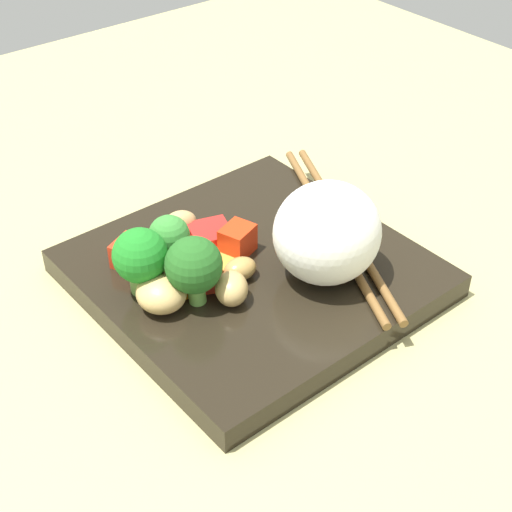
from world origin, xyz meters
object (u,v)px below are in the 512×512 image
rice_mound (327,233)px  square_plate (252,273)px  broccoli_floret_1 (141,258)px  chopstick_pair (338,227)px  carrot_slice_2 (168,247)px

rice_mound → square_plate: bearing=37.8°
square_plate → rice_mound: (-4.44, -3.45, 4.79)cm
square_plate → broccoli_floret_1: (2.21, 8.35, 4.14)cm
broccoli_floret_1 → chopstick_pair: bearing=-100.7°
rice_mound → broccoli_floret_1: 13.55cm
rice_mound → broccoli_floret_1: rice_mound is taller
carrot_slice_2 → chopstick_pair: (-6.51, -12.27, 0.12)cm
carrot_slice_2 → broccoli_floret_1: bearing=128.4°
carrot_slice_2 → chopstick_pair: bearing=-117.9°
rice_mound → carrot_slice_2: bearing=36.8°
rice_mound → carrot_slice_2: rice_mound is taller
square_plate → chopstick_pair: (-0.91, -8.22, 1.32)cm
rice_mound → chopstick_pair: rice_mound is taller
broccoli_floret_1 → chopstick_pair: size_ratio=0.24×
rice_mound → carrot_slice_2: 13.04cm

